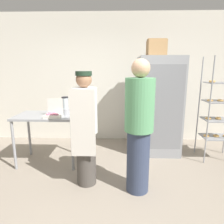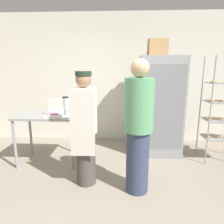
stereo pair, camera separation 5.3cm
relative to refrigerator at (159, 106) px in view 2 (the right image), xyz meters
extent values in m
plane|color=gray|center=(-0.90, -1.64, -0.92)|extent=(14.00, 14.00, 0.00)
cube|color=silver|center=(-0.90, 0.73, 0.47)|extent=(6.40, 0.12, 2.80)
cube|color=gray|center=(0.00, 0.01, 0.00)|extent=(0.79, 0.75, 1.85)
cube|color=gray|center=(0.00, -0.36, 0.02)|extent=(0.73, 0.02, 1.52)
cylinder|color=silver|center=(-0.22, -0.38, 0.05)|extent=(0.02, 0.02, 0.91)
cylinder|color=#93969B|center=(0.74, -0.52, -0.01)|extent=(0.02, 0.02, 1.84)
cylinder|color=#93969B|center=(0.74, -0.08, -0.01)|extent=(0.02, 0.02, 1.84)
cube|color=gray|center=(1.02, -0.30, -0.52)|extent=(0.51, 0.40, 0.01)
torus|color=#DBA351|center=(0.84, -0.30, -0.49)|extent=(0.10, 0.10, 0.03)
torus|color=#DBA351|center=(1.02, -0.30, -0.49)|extent=(0.10, 0.10, 0.03)
cube|color=gray|center=(1.02, -0.30, -0.19)|extent=(0.51, 0.40, 0.01)
torus|color=#DBA351|center=(0.84, -0.30, -0.17)|extent=(0.10, 0.10, 0.04)
torus|color=#DBA351|center=(1.02, -0.30, -0.17)|extent=(0.10, 0.10, 0.04)
cube|color=gray|center=(1.02, -0.30, 0.14)|extent=(0.51, 0.40, 0.01)
torus|color=#DBA351|center=(0.84, -0.30, 0.16)|extent=(0.10, 0.10, 0.03)
torus|color=#DBA351|center=(1.02, -0.30, 0.16)|extent=(0.10, 0.10, 0.03)
cube|color=gray|center=(1.02, -0.30, 0.46)|extent=(0.51, 0.40, 0.01)
torus|color=#DBA351|center=(0.84, -0.30, 0.49)|extent=(0.11, 0.11, 0.03)
cube|color=gray|center=(-1.98, -0.55, -0.08)|extent=(1.03, 0.65, 0.04)
cylinder|color=gray|center=(-2.46, -0.84, -0.51)|extent=(0.04, 0.04, 0.82)
cylinder|color=gray|center=(-1.51, -0.84, -0.51)|extent=(0.04, 0.04, 0.82)
cylinder|color=gray|center=(-2.46, -0.26, -0.51)|extent=(0.04, 0.04, 0.82)
cylinder|color=gray|center=(-1.51, -0.26, -0.51)|extent=(0.04, 0.04, 0.82)
cube|color=silver|center=(-1.82, -0.73, -0.04)|extent=(0.26, 0.24, 0.05)
cube|color=silver|center=(-1.82, -0.61, 0.11)|extent=(0.26, 0.01, 0.24)
torus|color=#C66B84|center=(-1.88, -0.77, 0.00)|extent=(0.07, 0.07, 0.02)
torus|color=#C66B84|center=(-1.82, -0.77, 0.00)|extent=(0.07, 0.07, 0.02)
torus|color=#C66B84|center=(-1.75, -0.77, 0.00)|extent=(0.07, 0.07, 0.02)
torus|color=#C66B84|center=(-1.88, -0.68, 0.00)|extent=(0.07, 0.07, 0.02)
torus|color=#C66B84|center=(-1.82, -0.68, 0.00)|extent=(0.07, 0.07, 0.02)
cylinder|color=#99999E|center=(-1.68, -0.50, -0.02)|extent=(0.14, 0.14, 0.10)
cylinder|color=#B2BCC1|center=(-1.68, -0.50, 0.13)|extent=(0.11, 0.11, 0.19)
cylinder|color=black|center=(-1.68, -0.50, 0.23)|extent=(0.11, 0.11, 0.02)
cube|color=#A87F51|center=(-0.10, -0.03, 1.06)|extent=(0.32, 0.35, 0.28)
cube|color=#977249|center=(-0.10, -0.03, 1.21)|extent=(0.33, 0.18, 0.02)
cylinder|color=#47423D|center=(-1.23, -1.20, -0.54)|extent=(0.27, 0.27, 0.77)
cylinder|color=silver|center=(-1.23, -1.20, 0.16)|extent=(0.34, 0.34, 0.61)
sphere|color=#9E7051|center=(-1.23, -1.20, 0.57)|extent=(0.21, 0.21, 0.21)
cube|color=beige|center=(-1.23, -1.38, 0.02)|extent=(0.32, 0.02, 0.88)
cylinder|color=#1E3323|center=(-1.23, -1.20, 0.65)|extent=(0.21, 0.21, 0.06)
cylinder|color=#333D56|center=(-0.51, -1.35, -0.50)|extent=(0.30, 0.30, 0.85)
cylinder|color=#569966|center=(-0.51, -1.35, 0.26)|extent=(0.37, 0.37, 0.67)
sphere|color=tan|center=(-0.51, -1.35, 0.71)|extent=(0.23, 0.23, 0.23)
camera|label=1|loc=(-0.78, -3.81, 0.71)|focal=32.00mm
camera|label=2|loc=(-0.73, -3.81, 0.71)|focal=32.00mm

